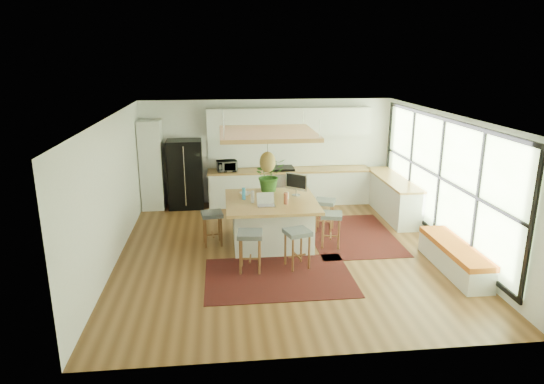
{
  "coord_description": "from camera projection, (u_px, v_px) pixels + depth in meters",
  "views": [
    {
      "loc": [
        -1.21,
        -8.82,
        3.79
      ],
      "look_at": [
        -0.2,
        0.5,
        1.1
      ],
      "focal_mm": 31.6,
      "sensor_mm": 36.0,
      "label": 1
    }
  ],
  "objects": [
    {
      "name": "window_wall",
      "position": [
        445.0,
        179.0,
        9.54
      ],
      "size": [
        0.1,
        6.2,
        2.6
      ],
      "primitive_type": null,
      "color": "black",
      "rests_on": "wall_right"
    },
    {
      "name": "stool_near_left",
      "position": [
        250.0,
        252.0,
        8.64
      ],
      "size": [
        0.49,
        0.49,
        0.75
      ],
      "primitive_type": null,
      "rotation": [
        0.0,
        0.0,
        -0.11
      ],
      "color": "#4A5052",
      "rests_on": "floor"
    },
    {
      "name": "backsplash",
      "position": [
        288.0,
        151.0,
        12.61
      ],
      "size": [
        4.2,
        0.02,
        0.8
      ],
      "primitive_type": "cube",
      "color": "white",
      "rests_on": "wall_back"
    },
    {
      "name": "back_counter_top",
      "position": [
        290.0,
        170.0,
        12.44
      ],
      "size": [
        4.24,
        0.64,
        0.05
      ],
      "primitive_type": "cube",
      "color": "olive",
      "rests_on": "back_counter_base"
    },
    {
      "name": "rug_near",
      "position": [
        279.0,
        277.0,
        8.46
      ],
      "size": [
        2.6,
        1.8,
        0.01
      ],
      "primitive_type": "cube",
      "color": "black",
      "rests_on": "floor"
    },
    {
      "name": "window_bench",
      "position": [
        454.0,
        257.0,
        8.68
      ],
      "size": [
        0.52,
        2.0,
        0.5
      ],
      "primitive_type": null,
      "color": "silver",
      "rests_on": "floor"
    },
    {
      "name": "upper_cabinets",
      "position": [
        289.0,
        122.0,
        12.23
      ],
      "size": [
        4.2,
        0.34,
        0.7
      ],
      "primitive_type": "cube",
      "color": "silver",
      "rests_on": "wall_back"
    },
    {
      "name": "ceiling_panel",
      "position": [
        267.0,
        147.0,
        9.38
      ],
      "size": [
        1.86,
        1.86,
        0.8
      ],
      "primitive_type": null,
      "color": "olive",
      "rests_on": "ceiling"
    },
    {
      "name": "island_bottle_0",
      "position": [
        244.0,
        195.0,
        9.8
      ],
      "size": [
        0.07,
        0.07,
        0.19
      ],
      "primitive_type": "cylinder",
      "color": "#328DCA",
      "rests_on": "island"
    },
    {
      "name": "stool_right_front",
      "position": [
        331.0,
        230.0,
        9.76
      ],
      "size": [
        0.51,
        0.51,
        0.71
      ],
      "primitive_type": null,
      "rotation": [
        0.0,
        0.0,
        1.32
      ],
      "color": "#4A5052",
      "rests_on": "floor"
    },
    {
      "name": "stool_right_back",
      "position": [
        325.0,
        216.0,
        10.62
      ],
      "size": [
        0.55,
        0.55,
        0.72
      ],
      "primitive_type": null,
      "rotation": [
        0.0,
        0.0,
        1.21
      ],
      "color": "#4A5052",
      "rests_on": "floor"
    },
    {
      "name": "laptop",
      "position": [
        266.0,
        200.0,
        9.38
      ],
      "size": [
        0.36,
        0.38,
        0.26
      ],
      "primitive_type": null,
      "rotation": [
        0.0,
        0.0,
        0.03
      ],
      "color": "#A5A5AA",
      "rests_on": "island"
    },
    {
      "name": "wall_front",
      "position": [
        323.0,
        261.0,
        5.88
      ],
      "size": [
        6.5,
        0.0,
        6.5
      ],
      "primitive_type": "plane",
      "rotation": [
        -1.57,
        0.0,
        0.0
      ],
      "color": "silver",
      "rests_on": "ground"
    },
    {
      "name": "island_plant",
      "position": [
        269.0,
        178.0,
        10.35
      ],
      "size": [
        0.88,
        0.93,
        0.57
      ],
      "primitive_type": "imported",
      "rotation": [
        0.0,
        0.0,
        0.38
      ],
      "color": "#1E4C19",
      "rests_on": "island"
    },
    {
      "name": "wall_right",
      "position": [
        446.0,
        182.0,
        9.56
      ],
      "size": [
        0.0,
        7.0,
        7.0
      ],
      "primitive_type": "plane",
      "rotation": [
        1.57,
        0.0,
        -1.57
      ],
      "color": "silver",
      "rests_on": "ground"
    },
    {
      "name": "wall_left",
      "position": [
        112.0,
        191.0,
        8.89
      ],
      "size": [
        0.0,
        7.0,
        7.0
      ],
      "primitive_type": "plane",
      "rotation": [
        1.57,
        0.0,
        1.57
      ],
      "color": "silver",
      "rests_on": "ground"
    },
    {
      "name": "wall_back",
      "position": [
        267.0,
        151.0,
        12.57
      ],
      "size": [
        6.5,
        0.0,
        6.5
      ],
      "primitive_type": "plane",
      "rotation": [
        1.57,
        0.0,
        0.0
      ],
      "color": "silver",
      "rests_on": "ground"
    },
    {
      "name": "island_bottle_3",
      "position": [
        288.0,
        194.0,
        9.85
      ],
      "size": [
        0.07,
        0.07,
        0.19
      ],
      "primitive_type": "cylinder",
      "color": "white",
      "rests_on": "island"
    },
    {
      "name": "stool_left_side",
      "position": [
        212.0,
        228.0,
        9.84
      ],
      "size": [
        0.47,
        0.47,
        0.71
      ],
      "primitive_type": null,
      "rotation": [
        0.0,
        0.0,
        -1.43
      ],
      "color": "#4A5052",
      "rests_on": "floor"
    },
    {
      "name": "pantry",
      "position": [
        152.0,
        165.0,
        12.02
      ],
      "size": [
        0.55,
        0.6,
        2.25
      ],
      "primitive_type": "cube",
      "color": "silver",
      "rests_on": "floor"
    },
    {
      "name": "island_bottle_2",
      "position": [
        285.0,
        199.0,
        9.5
      ],
      "size": [
        0.07,
        0.07,
        0.19
      ],
      "primitive_type": "cylinder",
      "color": "brown",
      "rests_on": "island"
    },
    {
      "name": "island_bowl",
      "position": [
        245.0,
        194.0,
        10.14
      ],
      "size": [
        0.29,
        0.29,
        0.05
      ],
      "primitive_type": "imported",
      "rotation": [
        0.0,
        0.0,
        0.37
      ],
      "color": "white",
      "rests_on": "island"
    },
    {
      "name": "back_counter_base",
      "position": [
        289.0,
        187.0,
        12.57
      ],
      "size": [
        4.2,
        0.6,
        0.88
      ],
      "primitive_type": "cube",
      "color": "silver",
      "rests_on": "floor"
    },
    {
      "name": "right_counter_base",
      "position": [
        393.0,
        197.0,
        11.69
      ],
      "size": [
        0.6,
        2.5,
        0.88
      ],
      "primitive_type": "cube",
      "color": "silver",
      "rests_on": "floor"
    },
    {
      "name": "range",
      "position": [
        280.0,
        185.0,
        12.53
      ],
      "size": [
        0.76,
        0.62,
        1.0
      ],
      "primitive_type": null,
      "color": "#A5A5AA",
      "rests_on": "floor"
    },
    {
      "name": "fridge",
      "position": [
        185.0,
        172.0,
        12.15
      ],
      "size": [
        0.88,
        0.69,
        1.75
      ],
      "primitive_type": null,
      "rotation": [
        0.0,
        0.0,
        0.01
      ],
      "color": "black",
      "rests_on": "floor"
    },
    {
      "name": "rug_right",
      "position": [
        351.0,
        235.0,
        10.44
      ],
      "size": [
        1.8,
        2.6,
        0.01
      ],
      "primitive_type": "cube",
      "color": "black",
      "rests_on": "floor"
    },
    {
      "name": "ceiling",
      "position": [
        286.0,
        116.0,
        8.85
      ],
      "size": [
        7.0,
        7.0,
        0.0
      ],
      "primitive_type": "plane",
      "rotation": [
        3.14,
        0.0,
        0.0
      ],
      "color": "white",
      "rests_on": "ground"
    },
    {
      "name": "floor",
      "position": [
        285.0,
        251.0,
        9.6
      ],
      "size": [
        7.0,
        7.0,
        0.0
      ],
      "primitive_type": "plane",
      "color": "#553318",
      "rests_on": "ground"
    },
    {
      "name": "right_counter_top",
      "position": [
        394.0,
        179.0,
        11.56
      ],
      "size": [
        0.64,
        2.54,
        0.05
      ],
      "primitive_type": "cube",
      "color": "olive",
      "rests_on": "right_counter_base"
    },
    {
      "name": "monitor",
      "position": [
        296.0,
        183.0,
        10.05
      ],
      "size": [
        0.51,
        0.48,
        0.48
      ],
      "primitive_type": null,
      "rotation": [
        0.0,
        0.0,
        -0.7
      ],
      "color": "#A5A5AA",
      "rests_on": "island"
    },
    {
      "name": "microwave",
      "position": [
        227.0,
        165.0,
        12.2
      ],
      "size": [
        0.54,
        0.35,
        0.34
      ],
      "primitive_type": "imported",
      "rotation": [
        0.0,
        0.0,
        0.15
      ],
      "color": "#A5A5AA",
      "rests_on": "back_counter_top"
    },
    {
      "name": "stool_near_right",
      "position": [
        297.0,
        249.0,
        8.79
      ],
      "size": [
        0.54,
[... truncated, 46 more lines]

